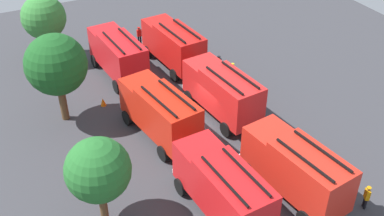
{
  "coord_description": "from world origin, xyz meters",
  "views": [
    {
      "loc": [
        -24.98,
        12.4,
        20.7
      ],
      "look_at": [
        0.0,
        0.0,
        1.4
      ],
      "focal_mm": 44.2,
      "sensor_mm": 36.0,
      "label": 1
    }
  ],
  "objects_px": {
    "fire_truck_1": "(222,91)",
    "fire_truck_3": "(222,187)",
    "fire_truck_2": "(173,44)",
    "tree_0": "(98,170)",
    "firefighter_1": "(367,196)",
    "tree_2": "(44,17)",
    "fire_truck_4": "(160,111)",
    "firefighter_0": "(219,64)",
    "firefighter_2": "(232,71)",
    "fire_truck_0": "(296,167)",
    "tree_1": "(56,65)",
    "firefighter_3": "(139,35)",
    "traffic_cone_0": "(103,102)",
    "fire_truck_5": "(118,54)"
  },
  "relations": [
    {
      "from": "fire_truck_1",
      "to": "fire_truck_3",
      "type": "bearing_deg",
      "value": 144.64
    },
    {
      "from": "fire_truck_2",
      "to": "tree_0",
      "type": "xyz_separation_m",
      "value": [
        -14.44,
        10.93,
        1.6
      ]
    },
    {
      "from": "firefighter_1",
      "to": "tree_2",
      "type": "bearing_deg",
      "value": -36.7
    },
    {
      "from": "fire_truck_3",
      "to": "fire_truck_4",
      "type": "distance_m",
      "value": 8.3
    },
    {
      "from": "firefighter_0",
      "to": "tree_0",
      "type": "height_order",
      "value": "tree_0"
    },
    {
      "from": "fire_truck_3",
      "to": "fire_truck_4",
      "type": "xyz_separation_m",
      "value": [
        8.29,
        0.23,
        0.0
      ]
    },
    {
      "from": "firefighter_2",
      "to": "tree_2",
      "type": "height_order",
      "value": "tree_2"
    },
    {
      "from": "firefighter_0",
      "to": "firefighter_1",
      "type": "distance_m",
      "value": 17.35
    },
    {
      "from": "fire_truck_0",
      "to": "firefighter_1",
      "type": "xyz_separation_m",
      "value": [
        -2.81,
        -3.14,
        -1.26
      ]
    },
    {
      "from": "firefighter_0",
      "to": "tree_0",
      "type": "bearing_deg",
      "value": -4.76
    },
    {
      "from": "firefighter_0",
      "to": "tree_1",
      "type": "distance_m",
      "value": 13.85
    },
    {
      "from": "fire_truck_3",
      "to": "firefighter_2",
      "type": "xyz_separation_m",
      "value": [
        12.5,
        -8.04,
        -1.21
      ]
    },
    {
      "from": "fire_truck_4",
      "to": "firefighter_3",
      "type": "bearing_deg",
      "value": -24.03
    },
    {
      "from": "tree_0",
      "to": "tree_2",
      "type": "xyz_separation_m",
      "value": [
        20.61,
        -1.53,
        0.25
      ]
    },
    {
      "from": "firefighter_2",
      "to": "traffic_cone_0",
      "type": "xyz_separation_m",
      "value": [
        1.33,
        10.75,
        -0.62
      ]
    },
    {
      "from": "tree_0",
      "to": "fire_truck_1",
      "type": "bearing_deg",
      "value": -61.25
    },
    {
      "from": "fire_truck_5",
      "to": "firefighter_3",
      "type": "distance_m",
      "value": 6.33
    },
    {
      "from": "firefighter_0",
      "to": "tree_2",
      "type": "xyz_separation_m",
      "value": [
        9.16,
        12.26,
        3.04
      ]
    },
    {
      "from": "firefighter_1",
      "to": "fire_truck_5",
      "type": "bearing_deg",
      "value": -41.08
    },
    {
      "from": "fire_truck_2",
      "to": "firefighter_0",
      "type": "xyz_separation_m",
      "value": [
        -2.99,
        -2.86,
        -1.19
      ]
    },
    {
      "from": "fire_truck_1",
      "to": "tree_2",
      "type": "distance_m",
      "value": 17.48
    },
    {
      "from": "firefighter_1",
      "to": "traffic_cone_0",
      "type": "relative_size",
      "value": 2.5
    },
    {
      "from": "fire_truck_5",
      "to": "tree_0",
      "type": "height_order",
      "value": "tree_0"
    },
    {
      "from": "fire_truck_1",
      "to": "firefighter_1",
      "type": "bearing_deg",
      "value": -172.27
    },
    {
      "from": "firefighter_2",
      "to": "traffic_cone_0",
      "type": "relative_size",
      "value": 2.62
    },
    {
      "from": "fire_truck_5",
      "to": "traffic_cone_0",
      "type": "height_order",
      "value": "fire_truck_5"
    },
    {
      "from": "fire_truck_0",
      "to": "tree_1",
      "type": "height_order",
      "value": "tree_1"
    },
    {
      "from": "firefighter_3",
      "to": "tree_2",
      "type": "distance_m",
      "value": 8.87
    },
    {
      "from": "firefighter_3",
      "to": "tree_1",
      "type": "xyz_separation_m",
      "value": [
        -9.01,
        9.39,
        3.62
      ]
    },
    {
      "from": "fire_truck_0",
      "to": "tree_1",
      "type": "distance_m",
      "value": 17.54
    },
    {
      "from": "fire_truck_4",
      "to": "firefighter_3",
      "type": "height_order",
      "value": "fire_truck_4"
    },
    {
      "from": "fire_truck_3",
      "to": "fire_truck_0",
      "type": "bearing_deg",
      "value": -100.05
    },
    {
      "from": "fire_truck_0",
      "to": "fire_truck_5",
      "type": "distance_m",
      "value": 18.59
    },
    {
      "from": "fire_truck_3",
      "to": "firefighter_1",
      "type": "height_order",
      "value": "fire_truck_3"
    },
    {
      "from": "fire_truck_0",
      "to": "firefighter_2",
      "type": "bearing_deg",
      "value": -22.3
    },
    {
      "from": "firefighter_2",
      "to": "tree_1",
      "type": "bearing_deg",
      "value": -75.5
    },
    {
      "from": "fire_truck_1",
      "to": "firefighter_3",
      "type": "relative_size",
      "value": 4.43
    },
    {
      "from": "fire_truck_2",
      "to": "firefighter_1",
      "type": "height_order",
      "value": "fire_truck_2"
    },
    {
      "from": "firefighter_1",
      "to": "fire_truck_1",
      "type": "bearing_deg",
      "value": -48.14
    },
    {
      "from": "fire_truck_4",
      "to": "fire_truck_1",
      "type": "bearing_deg",
      "value": -94.6
    },
    {
      "from": "fire_truck_1",
      "to": "firefighter_2",
      "type": "distance_m",
      "value": 5.12
    },
    {
      "from": "fire_truck_2",
      "to": "traffic_cone_0",
      "type": "relative_size",
      "value": 11.46
    },
    {
      "from": "fire_truck_3",
      "to": "tree_2",
      "type": "xyz_separation_m",
      "value": [
        23.21,
        4.63,
        1.85
      ]
    },
    {
      "from": "fire_truck_4",
      "to": "tree_0",
      "type": "height_order",
      "value": "tree_0"
    },
    {
      "from": "fire_truck_0",
      "to": "tree_1",
      "type": "bearing_deg",
      "value": 29.05
    },
    {
      "from": "fire_truck_0",
      "to": "fire_truck_3",
      "type": "distance_m",
      "value": 4.67
    },
    {
      "from": "firefighter_0",
      "to": "firefighter_3",
      "type": "height_order",
      "value": "firefighter_0"
    },
    {
      "from": "fire_truck_1",
      "to": "firefighter_1",
      "type": "height_order",
      "value": "fire_truck_1"
    },
    {
      "from": "firefighter_1",
      "to": "tree_0",
      "type": "xyz_separation_m",
      "value": [
        5.9,
        13.95,
        2.86
      ]
    },
    {
      "from": "fire_truck_1",
      "to": "traffic_cone_0",
      "type": "bearing_deg",
      "value": 49.77
    }
  ]
}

